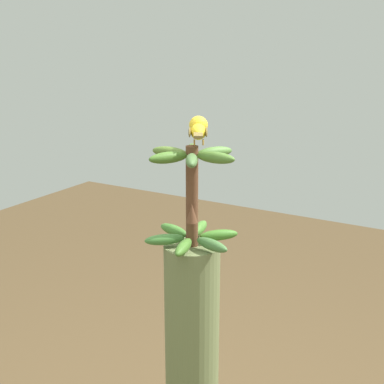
% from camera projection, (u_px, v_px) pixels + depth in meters
% --- Properties ---
extents(banana_bunch, '(0.31, 0.31, 0.33)m').
position_uv_depth(banana_bunch, '(192.00, 197.00, 1.63)').
color(banana_bunch, brown).
rests_on(banana_bunch, banana_tree).
extents(perched_bird, '(0.13, 0.20, 0.08)m').
position_uv_depth(perched_bird, '(198.00, 129.00, 1.60)').
color(perched_bird, '#C68933').
rests_on(perched_bird, banana_bunch).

